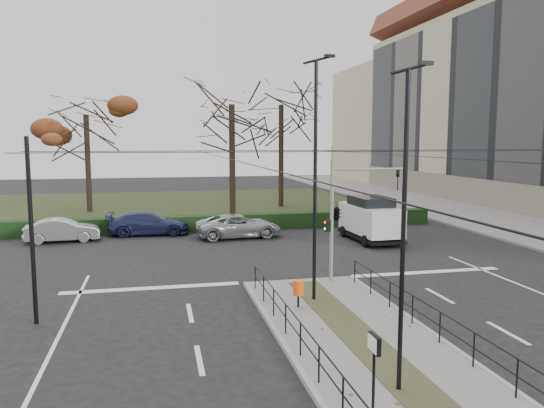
% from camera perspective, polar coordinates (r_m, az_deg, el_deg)
% --- Properties ---
extents(ground, '(140.00, 140.00, 0.00)m').
position_cam_1_polar(ground, '(17.74, 7.32, -12.51)').
color(ground, black).
rests_on(ground, ground).
extents(median_island, '(4.40, 15.00, 0.14)m').
position_cam_1_polar(median_island, '(15.54, 10.53, -15.17)').
color(median_island, '#615F5C').
rests_on(median_island, ground).
extents(sidewalk_east, '(8.00, 90.00, 0.14)m').
position_cam_1_polar(sidewalk_east, '(44.94, 19.60, -0.93)').
color(sidewalk_east, '#615F5C').
rests_on(sidewalk_east, ground).
extents(park, '(38.00, 26.00, 0.10)m').
position_cam_1_polar(park, '(48.09, -12.63, -0.23)').
color(park, '#222D16').
rests_on(park, ground).
extents(hedge, '(38.00, 1.00, 1.00)m').
position_cam_1_polar(hedge, '(34.75, -12.71, -2.18)').
color(hedge, black).
rests_on(hedge, ground).
extents(median_railing, '(4.14, 13.24, 0.92)m').
position_cam_1_polar(median_railing, '(15.13, 10.76, -12.12)').
color(median_railing, black).
rests_on(median_railing, median_island).
extents(catenary, '(20.00, 34.00, 6.00)m').
position_cam_1_polar(catenary, '(18.43, 5.79, -0.80)').
color(catenary, black).
rests_on(catenary, ground).
extents(traffic_light, '(3.36, 1.91, 4.94)m').
position_cam_1_polar(traffic_light, '(21.67, 7.17, -0.75)').
color(traffic_light, gray).
rests_on(traffic_light, median_island).
extents(litter_bin, '(0.37, 0.37, 0.94)m').
position_cam_1_polar(litter_bin, '(18.47, 2.85, -9.03)').
color(litter_bin, black).
rests_on(litter_bin, median_island).
extents(info_panel, '(0.11, 0.48, 1.85)m').
position_cam_1_polar(info_panel, '(11.29, 10.92, -15.54)').
color(info_panel, black).
rests_on(info_panel, median_island).
extents(streetlamp_median_near, '(0.62, 0.13, 7.44)m').
position_cam_1_polar(streetlamp_median_near, '(12.17, 14.03, -2.56)').
color(streetlamp_median_near, black).
rests_on(streetlamp_median_near, median_island).
extents(streetlamp_median_far, '(0.72, 0.15, 8.67)m').
position_cam_1_polar(streetlamp_median_far, '(18.74, 4.71, 2.81)').
color(streetlamp_median_far, black).
rests_on(streetlamp_median_far, median_island).
extents(parked_car_second, '(4.26, 1.81, 1.37)m').
position_cam_1_polar(parked_car_second, '(33.05, -21.62, -2.64)').
color(parked_car_second, '#989B9F').
rests_on(parked_car_second, ground).
extents(parked_car_third, '(5.07, 2.27, 1.44)m').
position_cam_1_polar(parked_car_third, '(33.89, -13.13, -2.04)').
color(parked_car_third, '#1F254A').
rests_on(parked_car_third, ground).
extents(parked_car_fourth, '(5.29, 2.75, 1.43)m').
position_cam_1_polar(parked_car_fourth, '(32.15, -3.59, -2.36)').
color(parked_car_fourth, '#989B9F').
rests_on(parked_car_fourth, ground).
extents(white_van, '(2.39, 5.04, 2.61)m').
position_cam_1_polar(white_van, '(31.46, 10.54, -1.50)').
color(white_van, silver).
rests_on(white_van, ground).
extents(rust_tree, '(7.81, 7.81, 10.23)m').
position_cam_1_polar(rust_tree, '(45.49, -19.39, 9.01)').
color(rust_tree, black).
rests_on(rust_tree, park).
extents(bare_tree_center, '(6.60, 6.60, 11.70)m').
position_cam_1_polar(bare_tree_center, '(46.31, 0.99, 9.84)').
color(bare_tree_center, black).
rests_on(bare_tree_center, park).
extents(bare_tree_near, '(6.55, 6.55, 11.04)m').
position_cam_1_polar(bare_tree_near, '(38.44, -4.35, 9.73)').
color(bare_tree_near, black).
rests_on(bare_tree_near, park).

